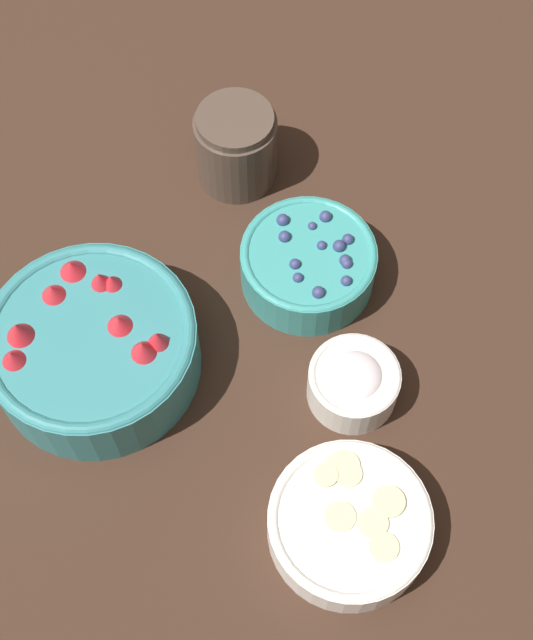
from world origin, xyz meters
The scene contains 6 objects.
ground_plane centered at (0.00, 0.00, 0.00)m, with size 4.00×4.00×0.00m, color #382319.
bowl_strawberries centered at (0.03, 0.07, 0.05)m, with size 0.23×0.23×0.10m.
bowl_blueberries centered at (-0.02, -0.18, 0.03)m, with size 0.15×0.15×0.06m.
bowl_bananas centered at (-0.28, -0.02, 0.03)m, with size 0.16×0.16×0.05m.
bowl_cream centered at (-0.17, -0.12, 0.03)m, with size 0.10×0.10×0.06m.
jar_chocolate centered at (0.15, -0.21, 0.05)m, with size 0.10×0.10×0.10m.
Camera 1 is at (-0.41, 0.19, 0.90)m, focal length 50.00 mm.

